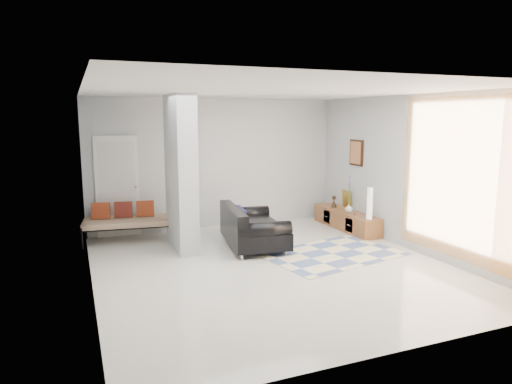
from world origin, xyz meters
name	(u,v)px	position (x,y,z in m)	size (l,w,h in m)	color
floor	(272,266)	(0.00, 0.00, 0.00)	(6.00, 6.00, 0.00)	silver
ceiling	(273,91)	(0.00, 0.00, 2.80)	(6.00, 6.00, 0.00)	white
wall_back	(216,163)	(0.00, 3.00, 1.40)	(6.00, 6.00, 0.00)	#B6B9BB
wall_front	(397,221)	(0.00, -3.00, 1.40)	(6.00, 6.00, 0.00)	#B6B9BB
wall_left	(87,192)	(-2.75, 0.00, 1.40)	(6.00, 6.00, 0.00)	#B6B9BB
wall_right	(412,173)	(2.75, 0.00, 1.40)	(6.00, 6.00, 0.00)	#B6B9BB
partition_column	(181,173)	(-1.10, 1.60, 1.40)	(0.35, 1.20, 2.80)	#B6BBBD
hallway_door	(117,186)	(-2.10, 2.96, 1.02)	(0.85, 0.06, 2.04)	white
curtain	(458,179)	(2.67, -1.15, 1.45)	(2.55, 2.55, 0.00)	#ED993E
wall_art	(356,153)	(2.72, 1.70, 1.65)	(0.04, 0.45, 0.55)	#32190D
media_console	(346,220)	(2.52, 1.70, 0.20)	(0.45, 2.00, 0.80)	brown
loveseat	(251,228)	(0.10, 1.21, 0.35)	(1.19, 1.80, 0.76)	silver
daybed	(131,220)	(-1.92, 2.48, 0.41)	(1.91, 0.99, 0.77)	black
area_rug	(332,254)	(1.26, 0.20, 0.01)	(2.35, 1.57, 0.01)	beige
cylinder_lamp	(370,203)	(2.50, 0.86, 0.71)	(0.11, 0.11, 0.63)	silver
bronze_figurine	(334,202)	(2.47, 2.14, 0.53)	(0.13, 0.13, 0.26)	#342617
vase	(349,208)	(2.47, 1.54, 0.49)	(0.18, 0.18, 0.18)	white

